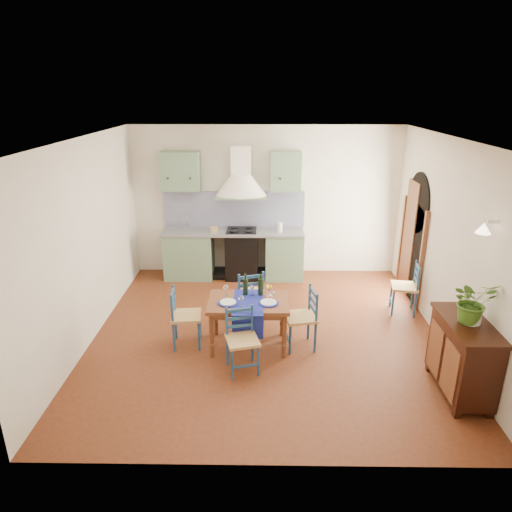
{
  "coord_description": "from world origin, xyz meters",
  "views": [
    {
      "loc": [
        -0.06,
        -5.91,
        3.4
      ],
      "look_at": [
        -0.15,
        0.3,
        1.11
      ],
      "focal_mm": 32.0,
      "sensor_mm": 36.0,
      "label": 1
    }
  ],
  "objects_px": {
    "dining_table": "(249,306)",
    "chair_near": "(242,340)",
    "sideboard": "(462,355)",
    "potted_plant": "(473,301)"
  },
  "relations": [
    {
      "from": "dining_table",
      "to": "potted_plant",
      "type": "bearing_deg",
      "value": -21.68
    },
    {
      "from": "chair_near",
      "to": "potted_plant",
      "type": "relative_size",
      "value": 1.64
    },
    {
      "from": "dining_table",
      "to": "sideboard",
      "type": "relative_size",
      "value": 1.04
    },
    {
      "from": "sideboard",
      "to": "dining_table",
      "type": "bearing_deg",
      "value": 157.99
    },
    {
      "from": "dining_table",
      "to": "chair_near",
      "type": "xyz_separation_m",
      "value": [
        -0.07,
        -0.57,
        -0.19
      ]
    },
    {
      "from": "chair_near",
      "to": "potted_plant",
      "type": "distance_m",
      "value": 2.73
    },
    {
      "from": "dining_table",
      "to": "sideboard",
      "type": "distance_m",
      "value": 2.7
    },
    {
      "from": "chair_near",
      "to": "potted_plant",
      "type": "xyz_separation_m",
      "value": [
        2.59,
        -0.43,
        0.76
      ]
    },
    {
      "from": "chair_near",
      "to": "potted_plant",
      "type": "bearing_deg",
      "value": -9.35
    },
    {
      "from": "sideboard",
      "to": "potted_plant",
      "type": "xyz_separation_m",
      "value": [
        0.01,
        0.01,
        0.68
      ]
    }
  ]
}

